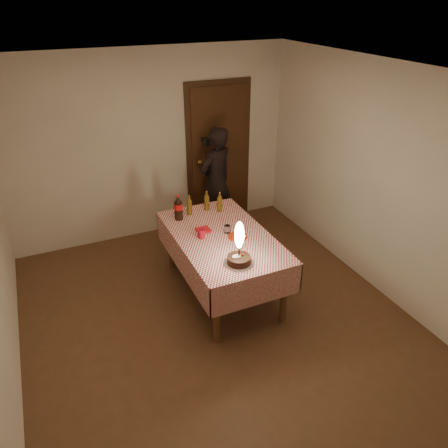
{
  "coord_description": "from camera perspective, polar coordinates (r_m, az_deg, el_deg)",
  "views": [
    {
      "loc": [
        -1.46,
        -3.43,
        3.21
      ],
      "look_at": [
        0.26,
        0.39,
        0.95
      ],
      "focal_mm": 35.0,
      "sensor_mm": 36.0,
      "label": 1
    }
  ],
  "objects": [
    {
      "name": "amber_bottle_mid",
      "position": [
        5.41,
        -2.27,
        2.99
      ],
      "size": [
        0.06,
        0.06,
        0.25
      ],
      "color": "#5B400F",
      "rests_on": "dining_table"
    },
    {
      "name": "dining_table",
      "position": [
        4.94,
        -0.24,
        -2.56
      ],
      "size": [
        1.02,
        1.72,
        0.78
      ],
      "color": "brown",
      "rests_on": "ground"
    },
    {
      "name": "amber_bottle_right",
      "position": [
        5.38,
        -0.56,
        2.85
      ],
      "size": [
        0.06,
        0.06,
        0.25
      ],
      "color": "#5B400F",
      "rests_on": "dining_table"
    },
    {
      "name": "red_cup",
      "position": [
        4.83,
        -2.93,
        -1.26
      ],
      "size": [
        0.08,
        0.08,
        0.1
      ],
      "primitive_type": "cylinder",
      "color": "#A50B21",
      "rests_on": "dining_table"
    },
    {
      "name": "red_plate",
      "position": [
        4.86,
        1.81,
        -1.66
      ],
      "size": [
        0.22,
        0.22,
        0.01
      ],
      "primitive_type": "cylinder",
      "color": "red",
      "rests_on": "dining_table"
    },
    {
      "name": "amber_bottle_left",
      "position": [
        5.31,
        -4.55,
        2.4
      ],
      "size": [
        0.06,
        0.06,
        0.25
      ],
      "color": "#5B400F",
      "rests_on": "dining_table"
    },
    {
      "name": "ground",
      "position": [
        4.92,
        -0.93,
        -12.38
      ],
      "size": [
        4.0,
        4.5,
        0.01
      ],
      "primitive_type": "cube",
      "color": "brown",
      "rests_on": "ground"
    },
    {
      "name": "room_shell",
      "position": [
        4.12,
        -1.09,
        6.12
      ],
      "size": [
        4.04,
        4.54,
        2.62
      ],
      "color": "silver",
      "rests_on": "ground"
    },
    {
      "name": "cola_bottle",
      "position": [
        5.19,
        -5.98,
        2.13
      ],
      "size": [
        0.1,
        0.1,
        0.32
      ],
      "color": "black",
      "rests_on": "dining_table"
    },
    {
      "name": "birthday_cake",
      "position": [
        4.34,
        1.97,
        -3.64
      ],
      "size": [
        0.3,
        0.3,
        0.47
      ],
      "color": "white",
      "rests_on": "dining_table"
    },
    {
      "name": "napkin_stack",
      "position": [
        4.98,
        -2.7,
        -0.8
      ],
      "size": [
        0.15,
        0.15,
        0.02
      ],
      "primitive_type": "cube",
      "color": "#B61419",
      "rests_on": "dining_table"
    },
    {
      "name": "photographer",
      "position": [
        6.23,
        -1.05,
        5.55
      ],
      "size": [
        0.68,
        0.58,
        1.59
      ],
      "color": "black",
      "rests_on": "ground"
    },
    {
      "name": "clear_cup",
      "position": [
        4.93,
        0.42,
        -0.67
      ],
      "size": [
        0.07,
        0.07,
        0.09
      ],
      "primitive_type": "cylinder",
      "color": "white",
      "rests_on": "dining_table"
    }
  ]
}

